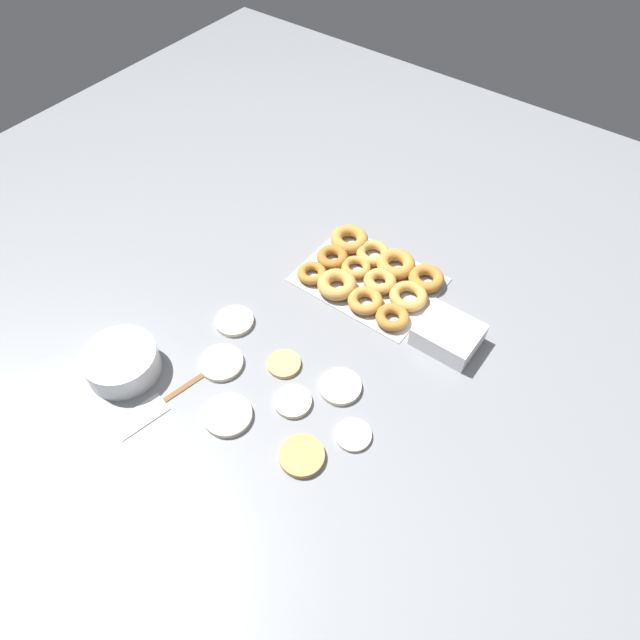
{
  "coord_description": "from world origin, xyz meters",
  "views": [
    {
      "loc": [
        -0.57,
        0.65,
        1.2
      ],
      "look_at": [
        -0.0,
        -0.1,
        0.04
      ],
      "focal_mm": 32.0,
      "sensor_mm": 36.0,
      "label": 1
    }
  ],
  "objects_px": {
    "donut_tray": "(370,275)",
    "container_stack": "(448,335)",
    "pancake_2": "(234,321)",
    "pancake_4": "(340,387)",
    "pancake_1": "(302,456)",
    "pancake_7": "(353,435)",
    "batter_bowl": "(122,362)",
    "spatula": "(152,408)",
    "pancake_6": "(228,415)",
    "pancake_3": "(221,363)",
    "pancake_5": "(293,402)",
    "pancake_0": "(284,364)"
  },
  "relations": [
    {
      "from": "pancake_6",
      "to": "pancake_7",
      "type": "height_order",
      "value": "pancake_6"
    },
    {
      "from": "container_stack",
      "to": "donut_tray",
      "type": "bearing_deg",
      "value": -13.61
    },
    {
      "from": "pancake_4",
      "to": "pancake_6",
      "type": "distance_m",
      "value": 0.28
    },
    {
      "from": "pancake_5",
      "to": "batter_bowl",
      "type": "xyz_separation_m",
      "value": [
        0.4,
        0.18,
        0.03
      ]
    },
    {
      "from": "pancake_5",
      "to": "donut_tray",
      "type": "height_order",
      "value": "donut_tray"
    },
    {
      "from": "pancake_7",
      "to": "spatula",
      "type": "xyz_separation_m",
      "value": [
        0.43,
        0.23,
        -0.0
      ]
    },
    {
      "from": "spatula",
      "to": "pancake_7",
      "type": "bearing_deg",
      "value": 129.87
    },
    {
      "from": "pancake_2",
      "to": "pancake_1",
      "type": "bearing_deg",
      "value": 152.45
    },
    {
      "from": "pancake_2",
      "to": "spatula",
      "type": "relative_size",
      "value": 0.36
    },
    {
      "from": "pancake_2",
      "to": "pancake_7",
      "type": "distance_m",
      "value": 0.46
    },
    {
      "from": "batter_bowl",
      "to": "pancake_6",
      "type": "bearing_deg",
      "value": -169.43
    },
    {
      "from": "pancake_2",
      "to": "donut_tray",
      "type": "height_order",
      "value": "donut_tray"
    },
    {
      "from": "pancake_0",
      "to": "pancake_2",
      "type": "xyz_separation_m",
      "value": [
        0.2,
        -0.03,
        0.0
      ]
    },
    {
      "from": "pancake_0",
      "to": "pancake_2",
      "type": "height_order",
      "value": "pancake_2"
    },
    {
      "from": "pancake_1",
      "to": "pancake_7",
      "type": "bearing_deg",
      "value": -118.92
    },
    {
      "from": "donut_tray",
      "to": "container_stack",
      "type": "relative_size",
      "value": 2.44
    },
    {
      "from": "pancake_4",
      "to": "batter_bowl",
      "type": "height_order",
      "value": "batter_bowl"
    },
    {
      "from": "pancake_4",
      "to": "batter_bowl",
      "type": "bearing_deg",
      "value": 31.0
    },
    {
      "from": "container_stack",
      "to": "pancake_0",
      "type": "bearing_deg",
      "value": 46.84
    },
    {
      "from": "pancake_5",
      "to": "pancake_7",
      "type": "relative_size",
      "value": 1.07
    },
    {
      "from": "pancake_0",
      "to": "pancake_3",
      "type": "height_order",
      "value": "pancake_3"
    },
    {
      "from": "pancake_1",
      "to": "spatula",
      "type": "height_order",
      "value": "pancake_1"
    },
    {
      "from": "pancake_1",
      "to": "spatula",
      "type": "xyz_separation_m",
      "value": [
        0.37,
        0.12,
        -0.01
      ]
    },
    {
      "from": "pancake_4",
      "to": "spatula",
      "type": "distance_m",
      "value": 0.46
    },
    {
      "from": "pancake_2",
      "to": "pancake_6",
      "type": "bearing_deg",
      "value": 128.97
    },
    {
      "from": "pancake_2",
      "to": "container_stack",
      "type": "relative_size",
      "value": 0.66
    },
    {
      "from": "batter_bowl",
      "to": "pancake_0",
      "type": "bearing_deg",
      "value": -141.37
    },
    {
      "from": "pancake_0",
      "to": "spatula",
      "type": "relative_size",
      "value": 0.3
    },
    {
      "from": "pancake_2",
      "to": "pancake_4",
      "type": "relative_size",
      "value": 0.98
    },
    {
      "from": "pancake_2",
      "to": "pancake_4",
      "type": "distance_m",
      "value": 0.35
    },
    {
      "from": "pancake_2",
      "to": "donut_tray",
      "type": "bearing_deg",
      "value": -120.07
    },
    {
      "from": "pancake_3",
      "to": "spatula",
      "type": "bearing_deg",
      "value": 77.22
    },
    {
      "from": "pancake_1",
      "to": "batter_bowl",
      "type": "bearing_deg",
      "value": 8.81
    },
    {
      "from": "pancake_4",
      "to": "batter_bowl",
      "type": "distance_m",
      "value": 0.55
    },
    {
      "from": "pancake_6",
      "to": "pancake_7",
      "type": "xyz_separation_m",
      "value": [
        -0.27,
        -0.14,
        -0.0
      ]
    },
    {
      "from": "pancake_4",
      "to": "spatula",
      "type": "xyz_separation_m",
      "value": [
        0.33,
        0.32,
        -0.0
      ]
    },
    {
      "from": "donut_tray",
      "to": "pancake_5",
      "type": "bearing_deg",
      "value": 99.63
    },
    {
      "from": "pancake_7",
      "to": "batter_bowl",
      "type": "xyz_separation_m",
      "value": [
        0.57,
        0.19,
        0.03
      ]
    },
    {
      "from": "pancake_3",
      "to": "pancake_4",
      "type": "height_order",
      "value": "same"
    },
    {
      "from": "donut_tray",
      "to": "batter_bowl",
      "type": "height_order",
      "value": "batter_bowl"
    },
    {
      "from": "pancake_1",
      "to": "pancake_6",
      "type": "distance_m",
      "value": 0.21
    },
    {
      "from": "pancake_4",
      "to": "spatula",
      "type": "bearing_deg",
      "value": 44.09
    },
    {
      "from": "pancake_7",
      "to": "container_stack",
      "type": "height_order",
      "value": "container_stack"
    },
    {
      "from": "pancake_1",
      "to": "container_stack",
      "type": "height_order",
      "value": "container_stack"
    },
    {
      "from": "batter_bowl",
      "to": "container_stack",
      "type": "height_order",
      "value": "batter_bowl"
    },
    {
      "from": "pancake_3",
      "to": "pancake_6",
      "type": "bearing_deg",
      "value": 138.62
    },
    {
      "from": "pancake_6",
      "to": "batter_bowl",
      "type": "xyz_separation_m",
      "value": [
        0.3,
        0.06,
        0.03
      ]
    },
    {
      "from": "pancake_4",
      "to": "batter_bowl",
      "type": "xyz_separation_m",
      "value": [
        0.47,
        0.28,
        0.03
      ]
    },
    {
      "from": "pancake_1",
      "to": "pancake_7",
      "type": "relative_size",
      "value": 1.22
    },
    {
      "from": "pancake_3",
      "to": "donut_tray",
      "type": "xyz_separation_m",
      "value": [
        -0.14,
        -0.48,
        0.01
      ]
    }
  ]
}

